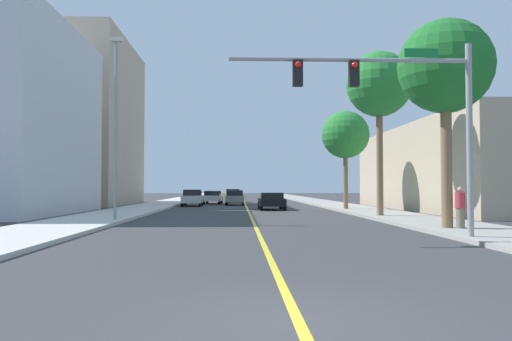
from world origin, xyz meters
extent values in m
plane|color=#38383A|center=(0.00, 42.00, 0.00)|extent=(192.00, 192.00, 0.00)
cube|color=beige|center=(-8.27, 42.00, 0.07)|extent=(3.95, 168.00, 0.15)
cube|color=#9E9B93|center=(8.27, 42.00, 0.07)|extent=(3.95, 168.00, 0.15)
cube|color=yellow|center=(0.00, 42.00, 0.00)|extent=(0.16, 144.00, 0.01)
cube|color=tan|center=(-16.89, 43.60, 8.03)|extent=(10.71, 15.92, 16.07)
cube|color=tan|center=(20.18, 31.09, 3.18)|extent=(17.29, 25.11, 6.35)
cylinder|color=gray|center=(6.70, 9.42, 3.27)|extent=(0.20, 0.20, 6.24)
cylinder|color=gray|center=(2.81, 9.42, 5.83)|extent=(7.76, 0.14, 0.14)
cube|color=black|center=(2.94, 9.42, 5.38)|extent=(0.32, 0.24, 0.84)
sphere|color=red|center=(2.94, 9.28, 5.63)|extent=(0.20, 0.20, 0.20)
cube|color=black|center=(1.13, 9.42, 5.38)|extent=(0.32, 0.24, 0.84)
sphere|color=red|center=(1.13, 9.28, 5.63)|extent=(0.20, 0.20, 0.20)
cube|color=#147233|center=(5.14, 9.42, 6.08)|extent=(1.10, 0.04, 0.28)
cylinder|color=gray|center=(-6.80, 18.40, 4.53)|extent=(0.16, 0.16, 8.75)
cube|color=beige|center=(-6.80, 18.40, 9.05)|extent=(0.56, 0.28, 0.20)
cylinder|color=brown|center=(7.41, 12.90, 3.33)|extent=(0.42, 0.42, 6.35)
sphere|color=#1E6B28|center=(7.41, 12.90, 6.50)|extent=(3.70, 3.70, 3.70)
cone|color=#1E6B28|center=(8.50, 13.12, 6.30)|extent=(0.69, 1.66, 1.90)
cone|color=#1E6B28|center=(7.78, 13.95, 6.30)|extent=(1.80, 1.00, 1.75)
cone|color=#1E6B28|center=(6.52, 13.57, 6.30)|extent=(1.36, 1.75, 1.90)
cone|color=#1E6B28|center=(6.43, 12.37, 6.30)|extent=(1.11, 1.71, 1.69)
cone|color=#1E6B28|center=(7.64, 11.82, 6.30)|extent=(1.80, 0.78, 1.70)
cylinder|color=brown|center=(7.23, 21.52, 3.86)|extent=(0.37, 0.37, 7.43)
sphere|color=#287F33|center=(7.23, 21.52, 7.58)|extent=(3.70, 3.70, 3.70)
cone|color=#287F33|center=(8.34, 21.57, 7.38)|extent=(0.50, 1.73, 1.23)
cone|color=#287F33|center=(7.73, 22.51, 7.38)|extent=(1.37, 0.93, 1.85)
cone|color=#287F33|center=(6.73, 22.51, 7.38)|extent=(1.82, 1.25, 1.70)
cone|color=#287F33|center=(6.13, 21.58, 7.38)|extent=(0.52, 1.80, 1.42)
cone|color=#287F33|center=(6.55, 20.64, 7.38)|extent=(1.27, 1.10, 1.83)
cone|color=#287F33|center=(7.91, 20.64, 7.38)|extent=(1.39, 1.21, 1.66)
cylinder|color=brown|center=(7.16, 30.13, 2.88)|extent=(0.33, 0.33, 5.46)
sphere|color=#287F33|center=(7.16, 30.13, 5.61)|extent=(3.51, 3.51, 3.51)
cone|color=#287F33|center=(8.20, 29.95, 5.41)|extent=(0.67, 1.76, 1.44)
cone|color=#287F33|center=(7.63, 31.08, 5.41)|extent=(1.51, 1.00, 1.87)
cone|color=#287F33|center=(6.35, 30.81, 5.41)|extent=(1.28, 1.48, 1.69)
cone|color=#287F33|center=(6.25, 29.60, 5.41)|extent=(1.03, 1.45, 1.50)
cone|color=#287F33|center=(7.49, 29.13, 5.41)|extent=(1.57, 0.85, 1.80)
cube|color=white|center=(-3.33, 45.41, 0.60)|extent=(1.93, 4.42, 0.56)
cube|color=black|center=(-3.34, 45.12, 1.11)|extent=(1.63, 2.33, 0.46)
cylinder|color=black|center=(-4.02, 47.07, 0.32)|extent=(0.25, 0.65, 0.64)
cylinder|color=black|center=(-2.49, 47.00, 0.32)|extent=(0.25, 0.65, 0.64)
cylinder|color=black|center=(-4.17, 43.82, 0.32)|extent=(0.25, 0.65, 0.64)
cylinder|color=black|center=(-2.63, 43.75, 0.32)|extent=(0.25, 0.65, 0.64)
cube|color=black|center=(1.82, 31.97, 0.60)|extent=(1.93, 4.21, 0.56)
cube|color=black|center=(1.82, 31.82, 1.10)|extent=(1.69, 1.91, 0.44)
cylinder|color=black|center=(0.95, 33.52, 0.32)|extent=(0.22, 0.64, 0.64)
cylinder|color=black|center=(2.67, 33.52, 0.32)|extent=(0.22, 0.64, 0.64)
cylinder|color=black|center=(0.96, 30.41, 0.32)|extent=(0.22, 0.64, 0.64)
cylinder|color=black|center=(2.68, 30.42, 0.32)|extent=(0.22, 0.64, 0.64)
cube|color=gold|center=(-1.35, 51.47, 0.66)|extent=(1.87, 4.66, 0.69)
cube|color=black|center=(-1.35, 51.49, 1.26)|extent=(1.58, 2.28, 0.50)
cylinder|color=black|center=(-2.16, 53.19, 0.32)|extent=(0.24, 0.65, 0.64)
cylinder|color=black|center=(-0.65, 53.24, 0.32)|extent=(0.24, 0.65, 0.64)
cylinder|color=black|center=(-2.04, 49.69, 0.32)|extent=(0.24, 0.65, 0.64)
cylinder|color=black|center=(-0.53, 49.75, 0.32)|extent=(0.24, 0.65, 0.64)
cube|color=#BCBCC1|center=(-4.90, 39.61, 0.64)|extent=(1.85, 4.35, 0.65)
cube|color=black|center=(-4.90, 39.57, 1.24)|extent=(1.59, 1.95, 0.54)
cylinder|color=black|center=(-4.09, 38.01, 0.32)|extent=(0.23, 0.64, 0.64)
cylinder|color=black|center=(-5.66, 37.99, 0.32)|extent=(0.23, 0.64, 0.64)
cylinder|color=black|center=(-4.14, 41.23, 0.32)|extent=(0.23, 0.64, 0.64)
cylinder|color=black|center=(-5.72, 41.20, 0.32)|extent=(0.23, 0.64, 0.64)
cube|color=slate|center=(-1.06, 42.04, 0.62)|extent=(1.75, 3.83, 0.59)
cube|color=black|center=(-1.06, 41.96, 1.17)|extent=(1.54, 1.87, 0.52)
cylinder|color=black|center=(-1.83, 43.41, 0.32)|extent=(0.22, 0.64, 0.64)
cylinder|color=black|center=(-0.28, 43.41, 0.32)|extent=(0.22, 0.64, 0.64)
cylinder|color=black|center=(-1.83, 40.68, 0.32)|extent=(0.22, 0.64, 0.64)
cylinder|color=black|center=(-0.28, 40.68, 0.32)|extent=(0.22, 0.64, 0.64)
cylinder|color=#726651|center=(7.79, 12.59, 0.54)|extent=(0.32, 0.32, 0.77)
cylinder|color=#B23338|center=(7.79, 12.59, 1.23)|extent=(0.38, 0.38, 0.61)
sphere|color=tan|center=(7.79, 12.59, 1.64)|extent=(0.21, 0.21, 0.21)
camera|label=1|loc=(-0.79, -6.44, 1.73)|focal=35.19mm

